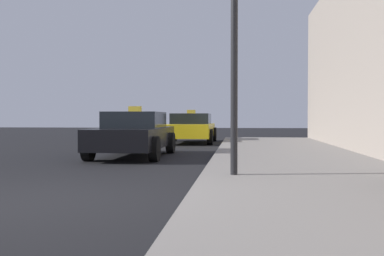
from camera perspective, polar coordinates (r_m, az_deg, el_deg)
The scene contains 5 objects.
ground_plane at distance 6.46m, azimuth -18.70°, elevation -8.73°, with size 80.00×80.00×0.00m, color black.
sidewalk at distance 6.02m, azimuth 18.96°, elevation -8.75°, with size 4.00×32.00×0.15m, color gray.
street_lamp at distance 7.87m, azimuth 5.34°, elevation 13.78°, with size 0.36×0.36×3.83m.
car_black at distance 12.92m, azimuth -7.33°, elevation -0.73°, with size 1.93×4.19×1.43m.
car_yellow at distance 19.60m, azimuth -0.15°, elevation 0.02°, with size 2.06×4.29×1.43m.
Camera 1 is at (2.66, -5.77, 1.13)m, focal length 42.44 mm.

